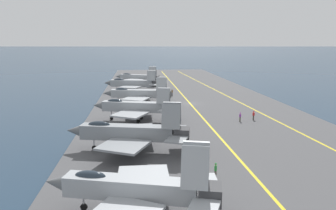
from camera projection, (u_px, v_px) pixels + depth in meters
ground_plane at (190, 105)px, 71.13m from camera, size 2000.00×2000.00×0.00m
carrier_deck at (190, 104)px, 71.09m from camera, size 177.75×44.41×0.40m
deck_stripe_foul_line at (240, 102)px, 72.30m from camera, size 159.78×8.52×0.01m
deck_stripe_centerline at (190, 103)px, 71.05m from camera, size 159.97×0.36×0.01m
parked_jet_nearest at (134, 188)px, 24.84m from camera, size 12.17×15.26×6.61m
parked_jet_second at (129, 132)px, 39.52m from camera, size 12.65×16.63×6.72m
parked_jet_third at (135, 107)px, 54.87m from camera, size 13.07×15.70×6.21m
parked_jet_fourth at (138, 94)px, 70.70m from camera, size 12.76×16.41×6.29m
parked_jet_fifth at (132, 83)px, 85.24m from camera, size 12.03×16.18×6.45m
parked_jet_sixth at (138, 77)px, 101.34m from camera, size 12.86×15.84×6.32m
crew_red_vest at (254, 115)px, 55.95m from camera, size 0.40×0.46×1.70m
crew_purple_vest at (240, 116)px, 54.81m from camera, size 0.46×0.42×1.71m
crew_brown_vest at (172, 92)px, 81.03m from camera, size 0.40×0.45×1.80m
crew_green_vest at (216, 170)px, 32.02m from camera, size 0.44×0.36×1.70m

